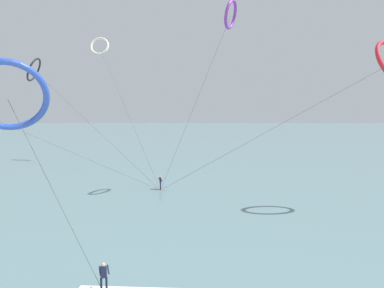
{
  "coord_description": "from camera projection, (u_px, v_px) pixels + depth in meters",
  "views": [
    {
      "loc": [
        0.23,
        -6.32,
        10.24
      ],
      "look_at": [
        0.0,
        22.39,
        7.13
      ],
      "focal_mm": 32.64,
      "sensor_mm": 36.0,
      "label": 1
    }
  ],
  "objects": [
    {
      "name": "surfer_amber",
      "position": [
        104.0,
        279.0,
        19.04
      ],
      "size": [
        1.4,
        0.66,
        1.7
      ],
      "rotation": [
        0.0,
        0.0,
        3.53
      ],
      "color": "orange",
      "rests_on": "ground"
    },
    {
      "name": "sea_water",
      "position": [
        194.0,
        138.0,
        114.14
      ],
      "size": [
        400.0,
        200.0,
        0.08
      ],
      "primitive_type": "cube",
      "color": "slate",
      "rests_on": "ground"
    },
    {
      "name": "kite_cobalt",
      "position": [
        8.0,
        96.0,
        17.37
      ],
      "size": [
        6.62,
        3.46,
        12.58
      ],
      "rotation": [
        0.0,
        0.0,
        3.53
      ],
      "color": "#2647B7",
      "rests_on": "ground"
    },
    {
      "name": "kite_ivory",
      "position": [
        100.0,
        46.0,
        62.39
      ],
      "size": [
        14.69,
        22.93,
        22.68
      ],
      "rotation": [
        0.0,
        0.0,
        6.2
      ],
      "color": "silver",
      "rests_on": "ground"
    },
    {
      "name": "surfer_coral",
      "position": [
        160.0,
        184.0,
        42.64
      ],
      "size": [
        1.4,
        0.63,
        1.7
      ],
      "rotation": [
        0.0,
        0.0,
        4.9
      ],
      "color": "#EA7260",
      "rests_on": "ground"
    },
    {
      "name": "kite_violet",
      "position": [
        231.0,
        15.0,
        38.19
      ],
      "size": [
        9.25,
        4.01,
        21.85
      ],
      "rotation": [
        0.0,
        0.0,
        4.32
      ],
      "color": "purple",
      "rests_on": "ground"
    },
    {
      "name": "kite_charcoal",
      "position": [
        34.0,
        70.0,
        53.04
      ],
      "size": [
        21.44,
        13.97,
        17.61
      ],
      "rotation": [
        0.0,
        0.0,
        4.8
      ],
      "color": "black",
      "rests_on": "ground"
    }
  ]
}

